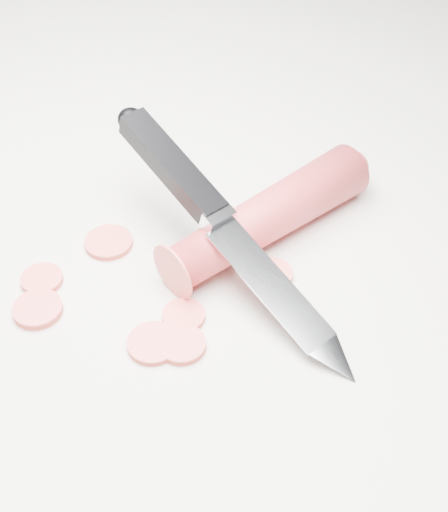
% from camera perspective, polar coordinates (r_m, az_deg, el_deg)
% --- Properties ---
extents(ground, '(2.40, 2.40, 0.00)m').
position_cam_1_polar(ground, '(0.59, -4.07, 0.92)').
color(ground, silver).
rests_on(ground, ground).
extents(carrot, '(0.13, 0.19, 0.04)m').
position_cam_1_polar(carrot, '(0.58, 3.52, 3.18)').
color(carrot, red).
rests_on(carrot, ground).
extents(carrot_slice_0, '(0.03, 0.03, 0.01)m').
position_cam_1_polar(carrot_slice_0, '(0.57, -14.37, -1.83)').
color(carrot_slice_0, '#ED534A').
rests_on(carrot_slice_0, ground).
extents(carrot_slice_1, '(0.04, 0.04, 0.01)m').
position_cam_1_polar(carrot_slice_1, '(0.55, -14.68, -4.15)').
color(carrot_slice_1, '#ED534A').
rests_on(carrot_slice_1, ground).
extents(carrot_slice_2, '(0.03, 0.03, 0.01)m').
position_cam_1_polar(carrot_slice_2, '(0.57, -1.75, -0.17)').
color(carrot_slice_2, '#ED534A').
rests_on(carrot_slice_2, ground).
extents(carrot_slice_3, '(0.03, 0.03, 0.01)m').
position_cam_1_polar(carrot_slice_3, '(0.53, -3.25, -4.81)').
color(carrot_slice_3, '#ED534A').
rests_on(carrot_slice_3, ground).
extents(carrot_slice_4, '(0.03, 0.03, 0.01)m').
position_cam_1_polar(carrot_slice_4, '(0.56, 3.77, -1.50)').
color(carrot_slice_4, '#ED534A').
rests_on(carrot_slice_4, ground).
extents(carrot_slice_5, '(0.04, 0.04, 0.01)m').
position_cam_1_polar(carrot_slice_5, '(0.59, -9.21, 1.08)').
color(carrot_slice_5, '#ED534A').
rests_on(carrot_slice_5, ground).
extents(carrot_slice_6, '(0.03, 0.03, 0.01)m').
position_cam_1_polar(carrot_slice_6, '(0.51, -3.39, -7.09)').
color(carrot_slice_6, '#ED534A').
rests_on(carrot_slice_6, ground).
extents(carrot_slice_7, '(0.03, 0.03, 0.01)m').
position_cam_1_polar(carrot_slice_7, '(0.56, -2.87, -0.98)').
color(carrot_slice_7, '#ED534A').
rests_on(carrot_slice_7, ground).
extents(carrot_slice_8, '(0.04, 0.04, 0.01)m').
position_cam_1_polar(carrot_slice_8, '(0.51, -5.67, -6.98)').
color(carrot_slice_8, '#ED534A').
rests_on(carrot_slice_8, ground).
extents(kitchen_knife, '(0.25, 0.16, 0.09)m').
position_cam_1_polar(kitchen_knife, '(0.53, 0.58, 2.07)').
color(kitchen_knife, silver).
rests_on(kitchen_knife, ground).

